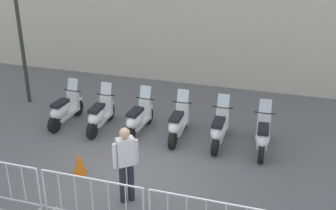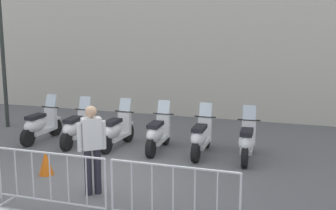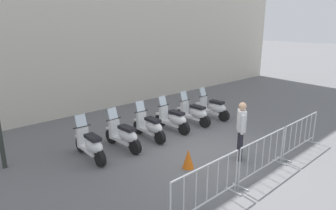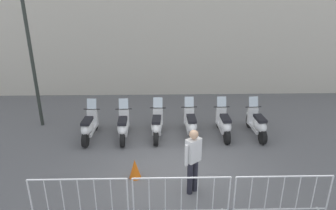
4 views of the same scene
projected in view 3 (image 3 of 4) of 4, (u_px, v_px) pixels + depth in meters
The scene contains 12 objects.
ground_plane at pixel (209, 153), 9.02m from camera, with size 120.00×120.00×0.00m, color slate.
motorcycle_0 at pixel (91, 145), 8.50m from camera, with size 0.56×1.72×1.24m.
motorcycle_1 at pixel (124, 135), 9.23m from camera, with size 0.57×1.73×1.24m.
motorcycle_2 at pixel (150, 127), 10.03m from camera, with size 0.56×1.72×1.24m.
motorcycle_3 at pixel (173, 119), 10.81m from camera, with size 0.56×1.73×1.24m.
motorcycle_4 at pixel (194, 113), 11.55m from camera, with size 0.56×1.73×1.24m.
motorcycle_5 at pixel (213, 108), 12.27m from camera, with size 0.59×1.72×1.24m.
barrier_segment_0 at pixel (207, 187), 6.16m from camera, with size 2.15×0.54×1.07m.
barrier_segment_1 at pixel (263, 156), 7.62m from camera, with size 2.15×0.54×1.07m.
barrier_segment_2 at pixel (300, 135), 9.08m from camera, with size 2.15×0.54×1.07m.
officer_near_row_end at pixel (241, 128), 8.37m from camera, with size 0.42×0.41×1.73m.
traffic_cone at pixel (188, 159), 8.04m from camera, with size 0.32×0.32×0.55m, color orange.
Camera 3 is at (-6.27, -5.59, 3.82)m, focal length 31.45 mm.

